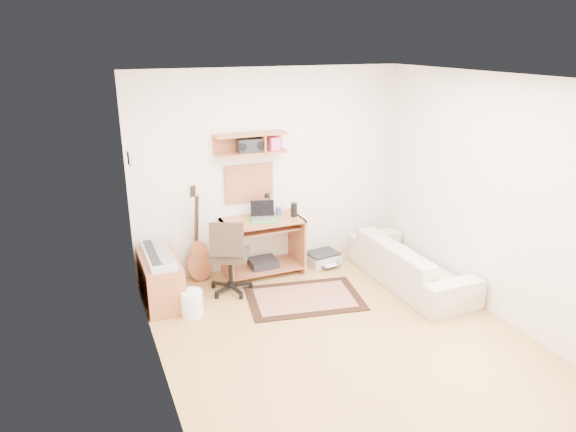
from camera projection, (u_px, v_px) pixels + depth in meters
name	position (u px, v px, depth m)	size (l,w,h in m)	color
floor	(340.00, 336.00, 5.42)	(3.60, 4.00, 0.01)	tan
ceiling	(350.00, 77.00, 4.58)	(3.60, 4.00, 0.01)	white
back_wall	(270.00, 171.00, 6.75)	(3.60, 0.01, 2.60)	#F0E1D1
left_wall	(153.00, 245.00, 4.34)	(0.01, 4.00, 2.60)	#F0E1D1
right_wall	(491.00, 196.00, 5.66)	(0.01, 4.00, 2.60)	#F0E1D1
wall_shelf	(251.00, 143.00, 6.40)	(0.90, 0.25, 0.26)	#AC643C
cork_board	(249.00, 183.00, 6.66)	(0.64, 0.03, 0.49)	#AB8255
wall_photo	(129.00, 158.00, 5.52)	(0.02, 0.20, 0.15)	#4C8CBF
desk	(263.00, 247.00, 6.73)	(1.00, 0.55, 0.75)	#AC643C
laptop	(263.00, 211.00, 6.55)	(0.30, 0.30, 0.23)	silver
speaker	(294.00, 210.00, 6.68)	(0.08, 0.08, 0.18)	black
desk_lamp	(269.00, 203.00, 6.73)	(0.10, 0.10, 0.31)	black
pencil_cup	(279.00, 211.00, 6.77)	(0.07, 0.07, 0.10)	#344B9C
boombox	(250.00, 145.00, 6.39)	(0.32, 0.14, 0.16)	black
rug	(304.00, 298.00, 6.18)	(1.33, 0.88, 0.02)	tan
task_chair	(230.00, 255.00, 6.21)	(0.49, 0.49, 0.96)	#32251D
cabinet	(160.00, 280.00, 6.04)	(0.40, 0.90, 0.55)	#AC643C
music_keyboard	(158.00, 255.00, 5.94)	(0.28, 0.89, 0.08)	#B2B5BA
guitar	(198.00, 235.00, 6.47)	(0.33, 0.20, 1.22)	#AB5D34
waste_basket	(192.00, 303.00, 5.77)	(0.24, 0.24, 0.29)	white
printer	(323.00, 258.00, 7.11)	(0.42, 0.33, 0.16)	#A5A8AA
sofa	(411.00, 256.00, 6.47)	(1.87, 0.55, 0.73)	beige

